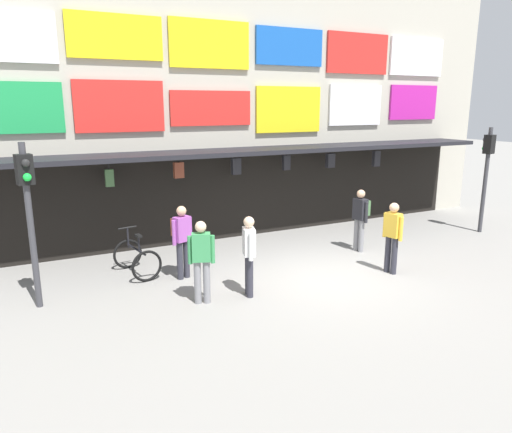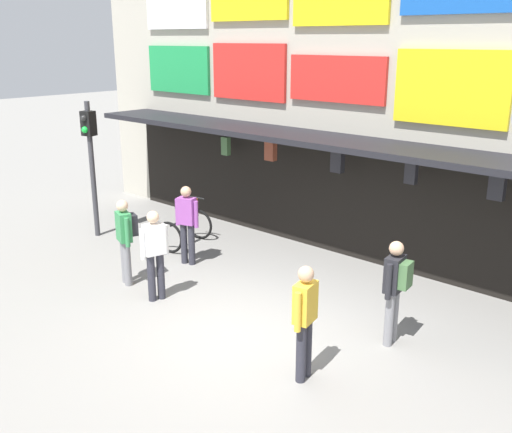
{
  "view_description": "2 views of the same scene",
  "coord_description": "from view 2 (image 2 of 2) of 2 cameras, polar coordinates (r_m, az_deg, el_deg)",
  "views": [
    {
      "loc": [
        -6.06,
        -8.5,
        3.86
      ],
      "look_at": [
        -1.41,
        0.83,
        1.38
      ],
      "focal_mm": 33.17,
      "sensor_mm": 36.0,
      "label": 1
    },
    {
      "loc": [
        5.73,
        -6.25,
        4.56
      ],
      "look_at": [
        -1.12,
        1.36,
        1.42
      ],
      "focal_mm": 40.85,
      "sensor_mm": 36.0,
      "label": 2
    }
  ],
  "objects": [
    {
      "name": "pedestrian_in_white",
      "position": [
        9.11,
        13.48,
        -6.55
      ],
      "size": [
        0.39,
        0.53,
        1.68
      ],
      "color": "gray",
      "rests_on": "ground"
    },
    {
      "name": "traffic_light_near",
      "position": [
        14.06,
        -15.92,
        6.5
      ],
      "size": [
        0.33,
        0.35,
        3.2
      ],
      "color": "#38383D",
      "rests_on": "ground"
    },
    {
      "name": "shopfront",
      "position": [
        12.25,
        14.47,
        13.76
      ],
      "size": [
        18.0,
        2.6,
        8.0
      ],
      "color": "#B2AD9E",
      "rests_on": "ground"
    },
    {
      "name": "pedestrian_in_black",
      "position": [
        12.12,
        -6.72,
        -0.22
      ],
      "size": [
        0.51,
        0.43,
        1.68
      ],
      "color": "#2D2D38",
      "rests_on": "ground"
    },
    {
      "name": "bicycle_parked",
      "position": [
        13.36,
        -6.96,
        -1.23
      ],
      "size": [
        0.92,
        1.27,
        1.05
      ],
      "color": "black",
      "rests_on": "ground"
    },
    {
      "name": "pedestrian_in_yellow",
      "position": [
        11.3,
        -12.66,
        -1.81
      ],
      "size": [
        0.5,
        0.44,
        1.68
      ],
      "color": "gray",
      "rests_on": "ground"
    },
    {
      "name": "pedestrian_in_blue",
      "position": [
        10.51,
        -9.89,
        -3.3
      ],
      "size": [
        0.31,
        0.51,
        1.68
      ],
      "color": "#2D2D38",
      "rests_on": "ground"
    },
    {
      "name": "ground_plane",
      "position": [
        9.62,
        -0.48,
        -11.21
      ],
      "size": [
        80.0,
        80.0,
        0.0
      ],
      "primitive_type": "plane",
      "color": "gray"
    },
    {
      "name": "pedestrian_in_red",
      "position": [
        8.03,
        4.81,
        -9.74
      ],
      "size": [
        0.29,
        0.52,
        1.68
      ],
      "color": "#2D2D38",
      "rests_on": "ground"
    }
  ]
}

